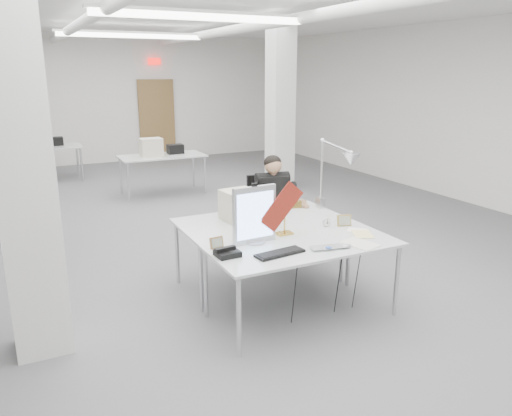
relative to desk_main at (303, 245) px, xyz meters
The scene contains 22 objects.
room_shell 2.80m from the desk_main, 89.21° to the left, with size 10.04×14.04×3.24m.
desk_main is the anchor object (origin of this frame).
desk_second 0.90m from the desk_main, 90.00° to the left, with size 1.80×0.90×0.03m, color silver.
bg_desk_a 5.50m from the desk_main, 87.92° to the left, with size 1.60×0.80×0.03m, color silver.
bg_desk_b 7.91m from the desk_main, 103.16° to the left, with size 1.60×0.80×0.03m, color silver.
office_chair 1.59m from the desk_main, 73.08° to the left, with size 0.57×0.57×1.17m, color black, non-canonical shape.
seated_person 1.55m from the desk_main, 72.54° to the left, with size 0.53×0.67×1.00m, color black, non-canonical shape.
monitor 0.54m from the desk_main, 150.78° to the left, with size 0.44×0.04×0.55m, color #B8B9BD.
pennant 0.41m from the desk_main, 124.29° to the left, with size 0.47×0.01×0.20m, color maroon.
keyboard 0.37m from the desk_main, 154.24° to the right, with size 0.46×0.15×0.02m, color black.
laptop 0.29m from the desk_main, 68.06° to the right, with size 0.30×0.19×0.02m, color silver.
mouse 0.41m from the desk_main, 44.45° to the right, with size 0.10×0.06×0.04m, color #A7A8AB.
bankers_lamp 0.36m from the desk_main, 93.49° to the left, with size 0.29×0.12×0.33m, color gold, non-canonical shape.
desk_phone 0.77m from the desk_main, behind, with size 0.20×0.18×0.05m, color black.
picture_frame_left 0.82m from the desk_main, 162.58° to the left, with size 0.13×0.01×0.11m, color #976C41.
picture_frame_right 0.74m from the desk_main, 22.43° to the left, with size 0.15×0.01×0.12m, color #9F8344.
desk_clock 0.61m from the desk_main, 34.65° to the left, with size 0.09×0.09×0.03m, color silver.
paper_stack_a 0.54m from the desk_main, 28.14° to the right, with size 0.23×0.33×0.01m, color silver.
paper_stack_b 0.67m from the desk_main, ahead, with size 0.18×0.25×0.01m, color #E4D688.
paper_stack_c 0.71m from the desk_main, ahead, with size 0.19×0.14×0.01m, color white.
beige_monitor 1.00m from the desk_main, 102.83° to the left, with size 0.35×0.33×0.33m, color beige.
architect_lamp 1.23m from the desk_main, 41.31° to the left, with size 0.25×0.73×0.94m, color silver, non-canonical shape.
Camera 1 is at (-2.36, -6.30, 2.34)m, focal length 35.00 mm.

